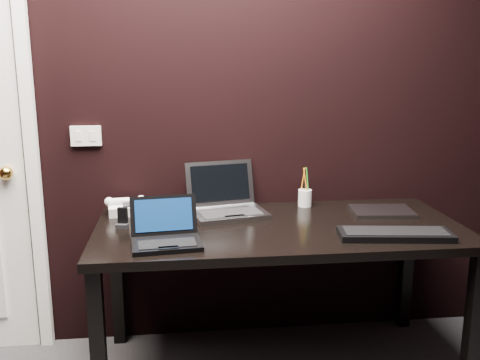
{
  "coord_description": "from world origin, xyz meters",
  "views": [
    {
      "loc": [
        -0.16,
        -0.95,
        1.49
      ],
      "look_at": [
        0.11,
        1.35,
        0.97
      ],
      "focal_mm": 40.0,
      "sensor_mm": 36.0,
      "label": 1
    }
  ],
  "objects": [
    {
      "name": "netbook",
      "position": [
        -0.22,
        1.2,
        0.78
      ],
      "size": [
        0.31,
        0.28,
        0.18
      ],
      "color": "black",
      "rests_on": "desk"
    },
    {
      "name": "wall_switch",
      "position": [
        -0.62,
        1.79,
        1.12
      ],
      "size": [
        0.15,
        0.02,
        0.1
      ],
      "color": "silver",
      "rests_on": "wall_back"
    },
    {
      "name": "silver_laptop",
      "position": [
        0.07,
        1.61,
        0.79
      ],
      "size": [
        0.41,
        0.38,
        0.24
      ],
      "color": "#A0A1A6",
      "rests_on": "desk"
    },
    {
      "name": "mobile_phone",
      "position": [
        -0.42,
        1.45,
        0.77
      ],
      "size": [
        0.06,
        0.05,
        0.09
      ],
      "color": "black",
      "rests_on": "desk"
    },
    {
      "name": "desk",
      "position": [
        0.3,
        1.4,
        0.66
      ],
      "size": [
        1.7,
        0.8,
        0.74
      ],
      "color": "black",
      "rests_on": "ground"
    },
    {
      "name": "pen_cup",
      "position": [
        0.49,
        1.71,
        0.79
      ],
      "size": [
        0.09,
        0.09,
        0.21
      ],
      "color": "silver",
      "rests_on": "desk"
    },
    {
      "name": "ext_keyboard",
      "position": [
        0.77,
        1.17,
        0.75
      ],
      "size": [
        0.5,
        0.23,
        0.03
      ],
      "color": "black",
      "rests_on": "desk"
    },
    {
      "name": "closed_laptop",
      "position": [
        0.85,
        1.53,
        0.75
      ],
      "size": [
        0.32,
        0.24,
        0.02
      ],
      "color": "#949599",
      "rests_on": "desk"
    },
    {
      "name": "wall_back",
      "position": [
        0.0,
        1.8,
        1.3
      ],
      "size": [
        4.0,
        0.0,
        4.0
      ],
      "primitive_type": "plane",
      "rotation": [
        1.57,
        0.0,
        0.0
      ],
      "color": "black",
      "rests_on": "ground"
    },
    {
      "name": "desk_phone",
      "position": [
        -0.43,
        1.67,
        0.78
      ],
      "size": [
        0.21,
        0.17,
        0.1
      ],
      "color": "white",
      "rests_on": "desk"
    }
  ]
}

